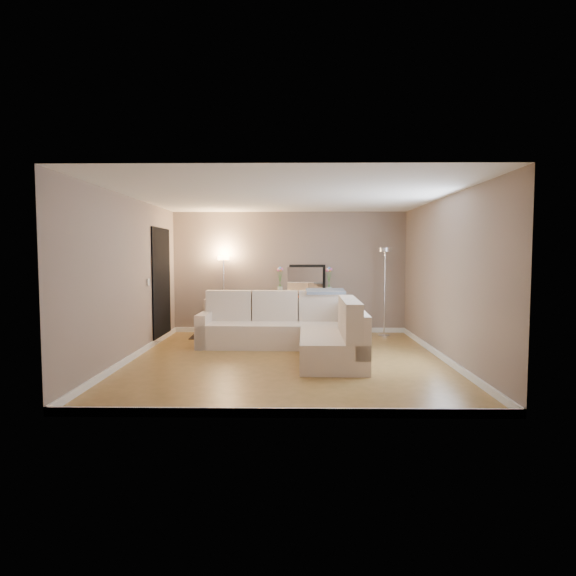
{
  "coord_description": "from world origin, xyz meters",
  "views": [
    {
      "loc": [
        0.12,
        -7.62,
        1.69
      ],
      "look_at": [
        0.0,
        0.8,
        1.1
      ],
      "focal_mm": 30.0,
      "sensor_mm": 36.0,
      "label": 1
    }
  ],
  "objects_px": {
    "sectional_sofa": "(297,330)",
    "console_table": "(301,314)",
    "floor_lamp_unlit": "(385,274)",
    "floor_lamp_lit": "(224,279)"
  },
  "relations": [
    {
      "from": "sectional_sofa",
      "to": "console_table",
      "type": "xyz_separation_m",
      "value": [
        0.09,
        1.84,
        0.06
      ]
    },
    {
      "from": "sectional_sofa",
      "to": "console_table",
      "type": "height_order",
      "value": "sectional_sofa"
    },
    {
      "from": "floor_lamp_lit",
      "to": "floor_lamp_unlit",
      "type": "distance_m",
      "value": 3.37
    },
    {
      "from": "floor_lamp_lit",
      "to": "floor_lamp_unlit",
      "type": "relative_size",
      "value": 0.9
    },
    {
      "from": "sectional_sofa",
      "to": "floor_lamp_unlit",
      "type": "height_order",
      "value": "floor_lamp_unlit"
    },
    {
      "from": "sectional_sofa",
      "to": "floor_lamp_lit",
      "type": "distance_m",
      "value": 2.5
    },
    {
      "from": "floor_lamp_unlit",
      "to": "sectional_sofa",
      "type": "bearing_deg",
      "value": -140.6
    },
    {
      "from": "sectional_sofa",
      "to": "floor_lamp_unlit",
      "type": "xyz_separation_m",
      "value": [
        1.8,
        1.48,
        0.92
      ]
    },
    {
      "from": "console_table",
      "to": "floor_lamp_unlit",
      "type": "xyz_separation_m",
      "value": [
        1.71,
        -0.36,
        0.86
      ]
    },
    {
      "from": "sectional_sofa",
      "to": "console_table",
      "type": "distance_m",
      "value": 1.84
    }
  ]
}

